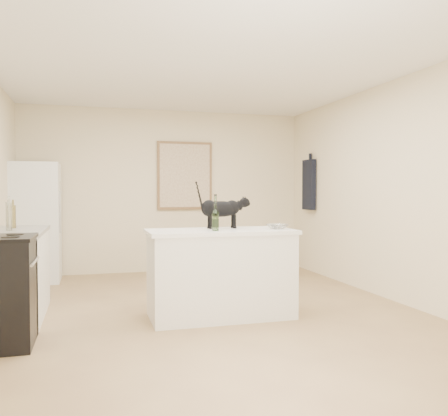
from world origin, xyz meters
TOP-DOWN VIEW (x-y plane):
  - floor at (0.00, 0.00)m, footprint 5.50×5.50m
  - ceiling at (0.00, 0.00)m, footprint 5.50×5.50m
  - wall_back at (0.00, 2.75)m, footprint 4.50×0.00m
  - wall_front at (0.00, -2.75)m, footprint 4.50×0.00m
  - wall_right at (2.25, 0.00)m, footprint 0.00×5.50m
  - island_base at (0.10, -0.20)m, footprint 1.44×0.67m
  - island_top at (0.10, -0.20)m, footprint 1.50×0.70m
  - left_cabinets at (-1.95, 0.30)m, footprint 0.60×1.40m
  - left_countertop at (-1.95, 0.30)m, footprint 0.62×1.44m
  - fridge at (-1.95, 2.35)m, footprint 0.68×0.68m
  - artwork_frame at (0.30, 2.72)m, footprint 0.90×0.03m
  - artwork_canvas at (0.30, 2.70)m, footprint 0.82×0.00m
  - hanging_garment at (2.19, 2.05)m, footprint 0.08×0.34m
  - black_cat at (0.15, -0.04)m, footprint 0.53×0.17m
  - wine_bottle at (0.01, -0.32)m, footprint 0.08×0.08m
  - glass_bowl at (0.69, -0.28)m, footprint 0.27×0.27m
  - fridge_paper at (-1.60, 2.42)m, footprint 0.03×0.14m
  - counter_bottle_cluster at (-1.97, 0.40)m, footprint 0.07×0.40m

SIDE VIEW (x-z plane):
  - floor at x=0.00m, z-range 0.00..0.00m
  - island_base at x=0.10m, z-range 0.00..0.86m
  - left_cabinets at x=-1.95m, z-range 0.00..0.86m
  - fridge at x=-1.95m, z-range 0.00..1.70m
  - island_top at x=0.10m, z-range 0.86..0.90m
  - left_countertop at x=-1.95m, z-range 0.86..0.90m
  - glass_bowl at x=0.69m, z-range 0.90..0.95m
  - counter_bottle_cluster at x=-1.97m, z-range 0.89..1.18m
  - wine_bottle at x=0.01m, z-range 0.90..1.22m
  - black_cat at x=0.15m, z-range 0.90..1.27m
  - wall_back at x=0.00m, z-range -0.95..3.55m
  - wall_front at x=0.00m, z-range -0.95..3.55m
  - wall_right at x=2.25m, z-range -1.45..4.05m
  - fridge_paper at x=-1.60m, z-range 1.26..1.44m
  - hanging_garment at x=2.19m, z-range 1.00..1.80m
  - artwork_frame at x=0.30m, z-range 1.00..2.10m
  - artwork_canvas at x=0.30m, z-range 1.04..2.06m
  - ceiling at x=0.00m, z-range 2.60..2.60m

